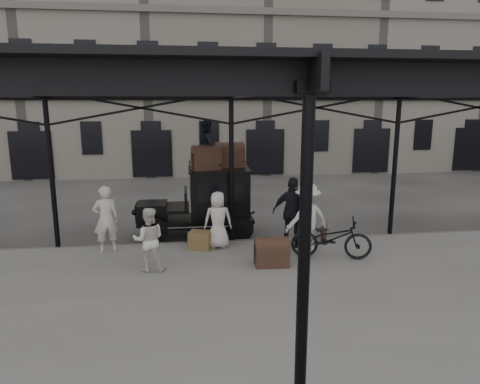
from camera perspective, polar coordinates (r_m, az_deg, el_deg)
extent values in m
plane|color=#383533|center=(11.10, -0.01, -10.35)|extent=(120.00, 120.00, 0.00)
cube|color=slate|center=(9.27, 1.57, -14.56)|extent=(28.00, 8.00, 0.15)
cylinder|color=black|center=(12.44, -1.15, 2.38)|extent=(0.14, 0.14, 4.30)
cylinder|color=black|center=(5.02, 8.41, -12.35)|extent=(0.14, 0.14, 4.30)
cube|color=black|center=(12.27, -1.19, 13.18)|extent=(22.00, 0.10, 0.45)
cube|color=black|center=(4.59, 9.32, 15.25)|extent=(22.00, 0.10, 0.45)
cube|color=black|center=(8.61, 1.44, 14.87)|extent=(22.50, 9.00, 0.08)
cube|color=silver|center=(8.61, 1.44, 15.34)|extent=(18.00, 7.00, 0.04)
cube|color=slate|center=(28.37, -4.73, 17.49)|extent=(64.00, 8.00, 14.00)
cylinder|color=black|center=(13.11, -11.30, -5.22)|extent=(0.80, 0.10, 0.80)
cylinder|color=black|center=(14.49, -10.91, -3.56)|extent=(0.80, 0.10, 0.80)
cylinder|color=black|center=(13.16, 0.09, -4.91)|extent=(0.80, 0.10, 0.80)
cylinder|color=black|center=(14.54, -0.62, -3.29)|extent=(0.80, 0.10, 0.80)
cube|color=black|center=(13.72, -5.90, -3.63)|extent=(3.60, 1.25, 0.12)
cube|color=black|center=(13.68, -11.59, -2.55)|extent=(0.90, 1.00, 0.55)
cube|color=black|center=(13.73, -13.55, -2.59)|extent=(0.06, 0.70, 0.55)
cube|color=black|center=(13.62, -8.25, -2.06)|extent=(0.70, 1.30, 0.10)
cube|color=black|center=(13.56, -2.80, -0.28)|extent=(1.80, 1.45, 1.55)
cube|color=black|center=(12.81, -2.56, -0.08)|extent=(1.40, 0.02, 0.60)
cube|color=black|center=(13.42, -2.84, 3.06)|extent=(1.90, 1.55, 0.06)
imported|color=beige|center=(12.22, -17.44, -3.49)|extent=(0.77, 0.60, 1.86)
imported|color=silver|center=(10.65, -12.08, -6.22)|extent=(0.79, 0.63, 1.58)
imported|color=silver|center=(12.07, -2.95, -3.72)|extent=(0.79, 0.52, 1.62)
imported|color=black|center=(12.16, 7.07, -2.73)|extent=(1.27, 0.95, 2.01)
imported|color=beige|center=(11.76, 8.95, -3.48)|extent=(1.39, 1.00, 1.93)
imported|color=black|center=(11.57, 12.07, -6.01)|extent=(2.21, 1.24, 1.10)
imported|color=black|center=(13.20, -4.36, 6.32)|extent=(0.58, 0.74, 1.50)
cube|color=olive|center=(12.15, -5.32, -6.40)|extent=(0.71, 0.61, 0.50)
cube|color=#472C21|center=(13.24, 11.14, -5.16)|extent=(0.35, 0.61, 0.45)
cube|color=#472C21|center=(12.24, -5.11, -6.50)|extent=(0.61, 0.37, 0.40)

